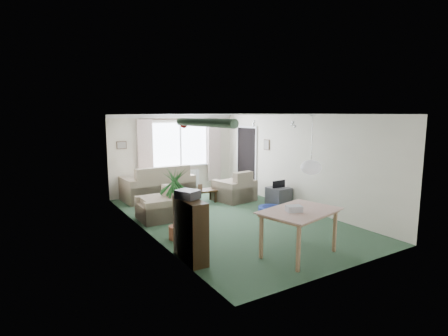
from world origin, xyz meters
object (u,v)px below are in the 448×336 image
coffee_table (202,196)px  bookshelf (190,230)px  armchair_corner (234,185)px  pet_bed (270,209)px  sofa (158,182)px  tv_cube (279,197)px  houseplant (175,204)px  armchair_left (157,204)px  dining_table (299,233)px

coffee_table → bookshelf: size_ratio=0.75×
armchair_corner → pet_bed: bearing=86.5°
pet_bed → bookshelf: bearing=-151.5°
sofa → pet_bed: size_ratio=3.22×
sofa → tv_cube: 3.47m
sofa → pet_bed: (1.91, -2.77, -0.43)m
bookshelf → houseplant: (0.19, 1.03, 0.19)m
bookshelf → houseplant: bearing=81.9°
armchair_corner → tv_cube: bearing=112.4°
sofa → tv_cube: sofa is taller
armchair_corner → armchair_left: size_ratio=1.12×
armchair_corner → bookshelf: bearing=38.0°
coffee_table → pet_bed: size_ratio=1.29×
sofa → coffee_table: (0.86, -1.07, -0.31)m
dining_table → pet_bed: bearing=61.2°
bookshelf → pet_bed: size_ratio=1.71×
sofa → houseplant: bearing=72.6°
armchair_corner → houseplant: 3.37m
dining_table → tv_cube: size_ratio=2.27×
bookshelf → tv_cube: (3.54, 1.95, -0.27)m
sofa → houseplant: houseplant is taller
tv_cube → dining_table: bearing=-127.8°
armchair_left → dining_table: 3.48m
coffee_table → armchair_left: bearing=-151.1°
bookshelf → houseplant: 1.07m
armchair_corner → armchair_left: (-2.52, -0.63, -0.05)m
coffee_table → pet_bed: (1.04, -1.70, -0.11)m
sofa → armchair_corner: size_ratio=2.04×
houseplant → armchair_left: bearing=83.9°
armchair_corner → houseplant: houseplant is taller
houseplant → dining_table: 2.37m
bookshelf → dining_table: bearing=-22.8°
pet_bed → tv_cube: bearing=31.3°
armchair_corner → dining_table: size_ratio=0.77×
sofa → dining_table: size_ratio=1.57×
sofa → armchair_left: size_ratio=2.29×
armchair_left → bookshelf: bearing=-7.1°
armchair_left → dining_table: size_ratio=0.69×
armchair_corner → pet_bed: size_ratio=1.58×
armchair_left → houseplant: 1.45m
houseplant → tv_cube: bearing=15.4°
armchair_corner → coffee_table: 0.97m
coffee_table → houseplant: size_ratio=0.55×
armchair_corner → pet_bed: 1.49m
armchair_corner → armchair_left: armchair_corner is taller
houseplant → bookshelf: bearing=-100.4°
armchair_corner → tv_cube: 1.31m
sofa → coffee_table: 1.41m
bookshelf → houseplant: houseplant is taller
armchair_left → houseplant: houseplant is taller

